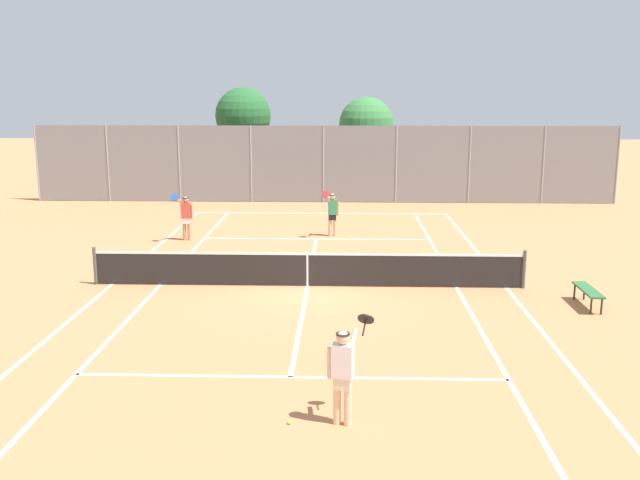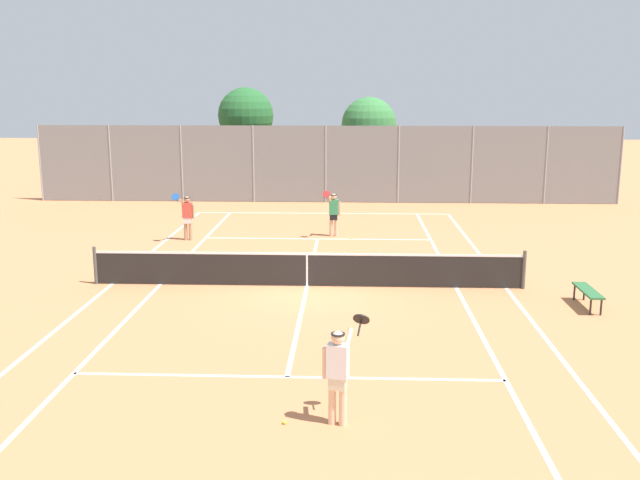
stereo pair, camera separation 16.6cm
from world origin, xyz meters
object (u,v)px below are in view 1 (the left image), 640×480
at_px(player_far_left, 186,215).
at_px(loose_tennis_ball_1, 350,238).
at_px(loose_tennis_ball_0, 289,422).
at_px(player_far_right, 332,212).
at_px(tree_behind_right, 369,127).
at_px(tree_behind_left, 242,117).
at_px(tennis_net, 307,268).
at_px(courtside_bench, 588,291).
at_px(player_near_side, 343,371).

distance_m(player_far_left, loose_tennis_ball_1, 6.02).
relative_size(player_far_left, loose_tennis_ball_0, 26.88).
relative_size(player_far_right, loose_tennis_ball_0, 26.88).
bearing_deg(tree_behind_right, tree_behind_left, 174.19).
bearing_deg(tennis_net, player_far_right, 85.24).
relative_size(loose_tennis_ball_1, tree_behind_left, 0.01).
distance_m(tennis_net, player_far_right, 6.95).
distance_m(tennis_net, loose_tennis_ball_1, 6.64).
height_order(player_far_right, loose_tennis_ball_1, player_far_right).
height_order(player_far_right, courtside_bench, player_far_right).
xyz_separation_m(player_far_left, tree_behind_right, (6.93, 11.91, 2.56)).
bearing_deg(tree_behind_left, tennis_net, -76.76).
height_order(player_near_side, tree_behind_right, tree_behind_right).
bearing_deg(player_far_right, courtside_bench, -52.56).
relative_size(player_far_left, player_far_right, 1.00).
height_order(courtside_bench, tree_behind_right, tree_behind_right).
height_order(player_far_left, player_far_right, same).
bearing_deg(courtside_bench, tree_behind_right, 104.05).
xyz_separation_m(loose_tennis_ball_0, courtside_bench, (7.02, 6.68, 0.38)).
relative_size(tennis_net, player_near_side, 6.76).
bearing_deg(tree_behind_right, loose_tennis_ball_1, -95.02).
xyz_separation_m(player_far_left, tree_behind_left, (0.31, 12.59, 3.02)).
bearing_deg(loose_tennis_ball_0, tree_behind_right, 85.38).
distance_m(player_near_side, loose_tennis_ball_0, 1.25).
xyz_separation_m(courtside_bench, tree_behind_right, (-4.90, 19.58, 3.08)).
height_order(tennis_net, loose_tennis_ball_0, tennis_net).
distance_m(player_near_side, loose_tennis_ball_1, 14.83).
bearing_deg(tennis_net, player_far_left, 127.99).
distance_m(player_far_right, courtside_bench, 10.82).
bearing_deg(loose_tennis_ball_0, tennis_net, 90.87).
bearing_deg(player_far_left, loose_tennis_ball_0, -71.45).
relative_size(loose_tennis_ball_1, tree_behind_right, 0.01).
relative_size(player_near_side, tree_behind_left, 0.32).
distance_m(tennis_net, tree_behind_left, 19.40).
xyz_separation_m(tennis_net, loose_tennis_ball_0, (0.13, -8.35, -0.48)).
xyz_separation_m(player_far_left, loose_tennis_ball_0, (4.81, -14.35, -0.89)).
xyz_separation_m(player_far_right, loose_tennis_ball_0, (-0.45, -15.26, -0.89)).
bearing_deg(tennis_net, courtside_bench, -13.13).
bearing_deg(tree_behind_right, player_far_right, -98.65).
relative_size(player_far_right, tree_behind_left, 0.32).
bearing_deg(player_far_right, tree_behind_right, 81.35).
bearing_deg(player_far_left, tennis_net, -52.01).
height_order(player_near_side, loose_tennis_ball_0, player_near_side).
relative_size(player_far_right, courtside_bench, 1.18).
distance_m(player_far_right, loose_tennis_ball_0, 15.30).
bearing_deg(tree_behind_left, loose_tennis_ball_1, -65.06).
bearing_deg(player_far_left, player_far_right, 9.90).
distance_m(loose_tennis_ball_1, tree_behind_left, 13.89).
bearing_deg(tree_behind_right, loose_tennis_ball_0, -94.62).
bearing_deg(loose_tennis_ball_0, tree_behind_left, 99.49).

